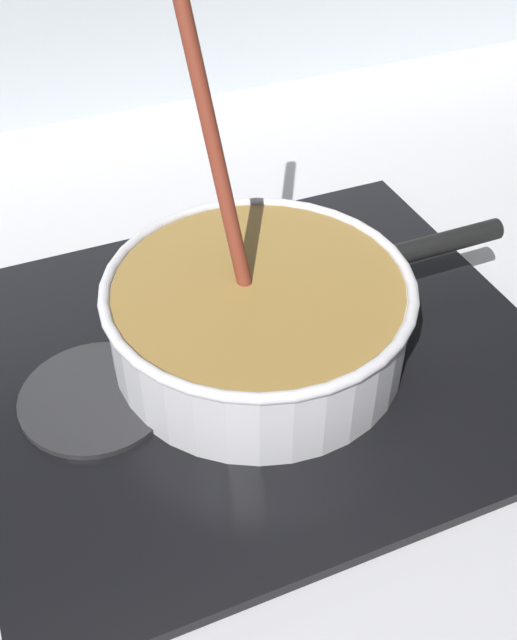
# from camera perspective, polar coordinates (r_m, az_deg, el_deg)

# --- Properties ---
(ground) EXTENTS (2.40, 1.60, 0.04)m
(ground) POSITION_cam_1_polar(r_m,az_deg,el_deg) (0.68, 9.30, -13.29)
(ground) COLOR #B7B7BC
(hob_plate) EXTENTS (0.56, 0.48, 0.01)m
(hob_plate) POSITION_cam_1_polar(r_m,az_deg,el_deg) (0.75, 0.00, -2.77)
(hob_plate) COLOR black
(hob_plate) RESTS_ON ground
(burner_ring) EXTENTS (0.16, 0.16, 0.01)m
(burner_ring) POSITION_cam_1_polar(r_m,az_deg,el_deg) (0.74, 0.00, -2.21)
(burner_ring) COLOR #592D0C
(burner_ring) RESTS_ON hob_plate
(spare_burner) EXTENTS (0.14, 0.14, 0.01)m
(spare_burner) POSITION_cam_1_polar(r_m,az_deg,el_deg) (0.72, -12.24, -5.73)
(spare_burner) COLOR #262628
(spare_burner) RESTS_ON hob_plate
(cooking_pan) EXTENTS (0.41, 0.29, 0.34)m
(cooking_pan) POSITION_cam_1_polar(r_m,az_deg,el_deg) (0.71, 0.05, 0.37)
(cooking_pan) COLOR silver
(cooking_pan) RESTS_ON hob_plate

